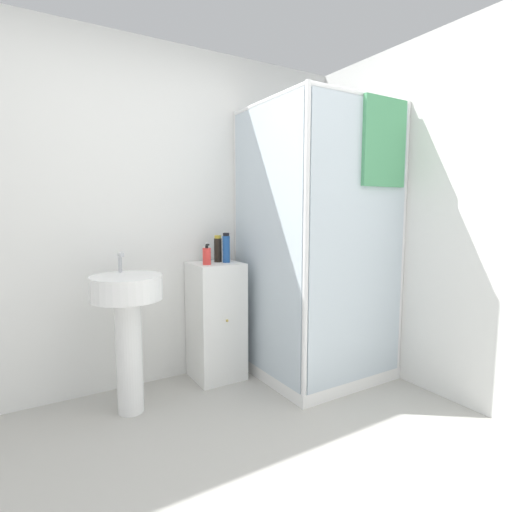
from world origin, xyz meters
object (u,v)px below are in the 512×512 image
soap_dispenser (207,256)px  shampoo_bottle_tall_black (218,249)px  shampoo_bottle_blue (226,248)px  lotion_bottle_white (207,254)px  sink (128,316)px

soap_dispenser → shampoo_bottle_tall_black: bearing=34.3°
shampoo_bottle_blue → lotion_bottle_white: size_ratio=1.49×
shampoo_bottle_tall_black → lotion_bottle_white: shampoo_bottle_tall_black is taller
shampoo_bottle_tall_black → shampoo_bottle_blue: (0.04, -0.06, 0.01)m
sink → shampoo_bottle_blue: 0.89m
soap_dispenser → shampoo_bottle_tall_black: shampoo_bottle_tall_black is taller
sink → shampoo_bottle_tall_black: 0.87m
soap_dispenser → shampoo_bottle_blue: (0.17, 0.03, 0.05)m
shampoo_bottle_tall_black → shampoo_bottle_blue: 0.07m
sink → soap_dispenser: 0.71m
soap_dispenser → shampoo_bottle_blue: bearing=9.7°
shampoo_bottle_tall_black → lotion_bottle_white: bearing=145.2°
shampoo_bottle_tall_black → shampoo_bottle_blue: shampoo_bottle_blue is taller
shampoo_bottle_blue → sink: bearing=-167.5°
sink → shampoo_bottle_tall_black: (0.75, 0.24, 0.36)m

